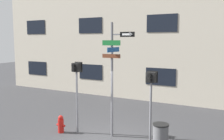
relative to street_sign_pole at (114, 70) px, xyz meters
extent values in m
cube|color=black|center=(-9.58, 5.87, -1.01)|extent=(1.78, 0.03, 1.00)
cube|color=black|center=(-4.78, 5.87, -1.01)|extent=(1.78, 0.03, 1.00)
cube|color=black|center=(0.02, 5.87, -1.01)|extent=(1.78, 0.03, 1.00)
cube|color=black|center=(-9.58, 5.87, 2.06)|extent=(1.78, 0.03, 1.00)
cube|color=black|center=(-4.78, 5.87, 2.06)|extent=(1.78, 0.03, 1.00)
cube|color=black|center=(0.02, 5.87, 2.06)|extent=(1.78, 0.03, 1.00)
cylinder|color=slate|center=(-0.07, 0.01, -0.40)|extent=(0.09, 0.09, 4.29)
cube|color=slate|center=(0.24, 0.01, 1.31)|extent=(0.62, 0.05, 0.05)
cube|color=#196B2D|center=(-0.07, -0.05, 1.01)|extent=(0.74, 0.02, 0.19)
cube|color=#14478C|center=(-0.01, 0.01, 0.76)|extent=(0.02, 0.92, 0.17)
cube|color=brown|center=(-0.07, -0.05, 0.53)|extent=(0.74, 0.02, 0.14)
cube|color=black|center=(0.54, -0.01, 1.31)|extent=(0.56, 0.02, 0.18)
cube|color=white|center=(0.50, -0.02, 1.31)|extent=(0.32, 0.01, 0.07)
cone|color=white|center=(0.70, -0.02, 1.31)|extent=(0.10, 0.14, 0.14)
cylinder|color=slate|center=(-1.45, -0.32, -1.32)|extent=(0.08, 0.08, 2.44)
cube|color=black|center=(-1.45, -0.32, 0.07)|extent=(0.29, 0.26, 0.34)
cube|color=black|center=(-1.45, -0.18, 0.07)|extent=(0.35, 0.02, 0.40)
cylinder|color=black|center=(-1.45, -0.51, 0.14)|extent=(0.12, 0.12, 0.12)
cylinder|color=black|center=(-1.45, -0.51, -0.01)|extent=(0.12, 0.12, 0.12)
cylinder|color=#EA4C14|center=(-1.45, -0.45, 0.14)|extent=(0.09, 0.01, 0.09)
cylinder|color=slate|center=(1.38, 0.21, -1.46)|extent=(0.08, 0.08, 2.17)
cube|color=black|center=(1.38, 0.21, -0.19)|extent=(0.33, 0.26, 0.37)
cube|color=black|center=(1.38, 0.35, -0.19)|extent=(0.39, 0.02, 0.43)
cylinder|color=black|center=(1.38, 0.02, -0.11)|extent=(0.13, 0.12, 0.13)
cylinder|color=black|center=(1.38, 0.02, -0.27)|extent=(0.13, 0.12, 0.13)
cylinder|color=silver|center=(1.38, 0.07, -0.11)|extent=(0.10, 0.01, 0.10)
cylinder|color=red|center=(-2.04, -0.61, -2.27)|extent=(0.23, 0.23, 0.54)
sphere|color=red|center=(-2.04, -0.61, -1.94)|extent=(0.20, 0.20, 0.20)
cylinder|color=red|center=(-2.20, -0.61, -2.25)|extent=(0.08, 0.08, 0.08)
cylinder|color=red|center=(-1.89, -0.61, -2.25)|extent=(0.08, 0.08, 0.08)
cylinder|color=#59595B|center=(1.99, -0.55, -2.07)|extent=(0.49, 0.49, 0.94)
cylinder|color=black|center=(1.99, -0.55, -1.58)|extent=(0.52, 0.52, 0.04)
camera|label=1|loc=(4.20, -8.10, 1.10)|focal=40.00mm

